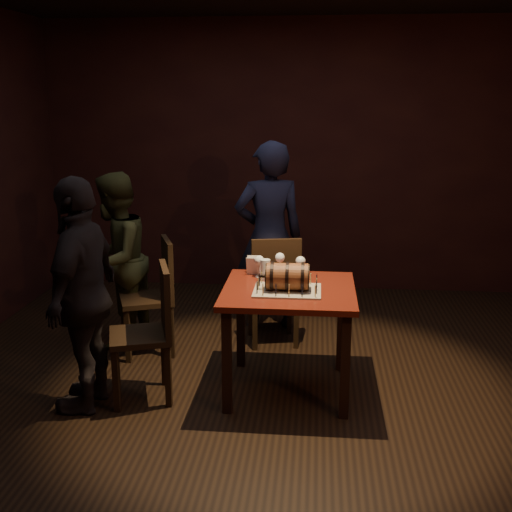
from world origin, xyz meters
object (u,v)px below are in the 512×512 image
at_px(person_left_rear, 115,260).
at_px(chair_left_front, 151,325).
at_px(person_back, 269,237).
at_px(pub_table, 289,303).
at_px(chair_back, 274,285).
at_px(wine_glass_left, 259,261).
at_px(wine_glass_right, 300,262).
at_px(person_left_front, 83,295).
at_px(wine_glass_mid, 280,259).
at_px(pint_of_ale, 265,270).
at_px(chair_left_rear, 156,290).
at_px(barrel_cake, 287,277).

bearing_deg(person_left_rear, chair_left_front, 37.52).
xyz_separation_m(person_back, person_left_rear, (-1.23, -0.49, -0.11)).
bearing_deg(pub_table, chair_back, 100.65).
relative_size(pub_table, wine_glass_left, 5.59).
distance_m(wine_glass_left, wine_glass_right, 0.30).
relative_size(pub_table, person_back, 0.54).
height_order(wine_glass_left, person_left_front, person_left_front).
relative_size(wine_glass_mid, pint_of_ale, 1.07).
height_order(pub_table, chair_left_rear, chair_left_rear).
bearing_deg(person_left_front, wine_glass_right, 117.29).
distance_m(barrel_cake, wine_glass_left, 0.40).
bearing_deg(person_back, barrel_cake, 83.84).
distance_m(pint_of_ale, chair_left_front, 0.89).
distance_m(person_back, person_left_front, 1.94).
height_order(pub_table, person_left_front, person_left_front).
xyz_separation_m(wine_glass_right, chair_left_rear, (-1.16, 0.34, -0.35)).
bearing_deg(person_left_front, person_back, 149.10).
height_order(pint_of_ale, chair_left_rear, chair_left_rear).
bearing_deg(chair_left_rear, barrel_cake, -31.98).
bearing_deg(wine_glass_right, wine_glass_left, -178.68).
bearing_deg(chair_back, pint_of_ale, -92.14).
bearing_deg(pub_table, chair_left_front, -167.56).
bearing_deg(chair_back, pub_table, -79.35).
xyz_separation_m(chair_back, person_left_rear, (-1.31, -0.07, 0.20)).
relative_size(barrel_cake, wine_glass_right, 2.12).
bearing_deg(pub_table, person_left_front, -164.78).
bearing_deg(chair_back, person_left_rear, -177.08).
xyz_separation_m(pub_table, person_back, (-0.23, 1.25, 0.19)).
bearing_deg(pint_of_ale, pub_table, -46.06).
bearing_deg(wine_glass_right, chair_back, 111.72).
bearing_deg(chair_left_rear, chair_left_front, -77.94).
bearing_deg(wine_glass_mid, chair_left_rear, 166.21).
bearing_deg(wine_glass_mid, person_left_front, -150.08).
bearing_deg(wine_glass_right, chair_left_rear, 163.79).
distance_m(pub_table, chair_back, 0.85).
relative_size(wine_glass_right, pint_of_ale, 1.07).
bearing_deg(person_left_front, pub_table, 108.42).
height_order(wine_glass_mid, chair_left_front, chair_left_front).
xyz_separation_m(barrel_cake, wine_glass_left, (-0.22, 0.33, 0.01)).
bearing_deg(wine_glass_right, wine_glass_mid, 149.57).
bearing_deg(chair_back, chair_left_front, -126.69).
bearing_deg(person_back, pint_of_ale, 77.14).
height_order(wine_glass_right, chair_back, chair_back).
bearing_deg(barrel_cake, pint_of_ale, 123.00).
relative_size(wine_glass_right, chair_back, 0.17).
height_order(wine_glass_right, person_left_rear, person_left_rear).
relative_size(wine_glass_left, person_left_rear, 0.11).
distance_m(wine_glass_mid, chair_back, 0.59).
height_order(barrel_cake, wine_glass_right, barrel_cake).
bearing_deg(chair_left_rear, chair_back, 13.48).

